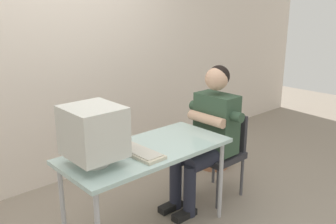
# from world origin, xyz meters

# --- Properties ---
(wall_back) EXTENTS (8.00, 0.10, 3.00)m
(wall_back) POSITION_xyz_m (0.30, 1.40, 1.50)
(wall_back) COLOR beige
(wall_back) RESTS_ON ground_plane
(desk) EXTENTS (1.34, 0.61, 0.75)m
(desk) POSITION_xyz_m (0.00, 0.00, 0.68)
(desk) COLOR #B7B7BC
(desk) RESTS_ON ground_plane
(crt_monitor) EXTENTS (0.36, 0.39, 0.42)m
(crt_monitor) POSITION_xyz_m (-0.44, 0.02, 0.98)
(crt_monitor) COLOR silver
(crt_monitor) RESTS_ON desk
(keyboard) EXTENTS (0.18, 0.45, 0.03)m
(keyboard) POSITION_xyz_m (-0.11, -0.03, 0.76)
(keyboard) COLOR beige
(keyboard) RESTS_ON desk
(office_chair) EXTENTS (0.42, 0.42, 0.81)m
(office_chair) POSITION_xyz_m (0.95, 0.04, 0.47)
(office_chair) COLOR #4C4C51
(office_chair) RESTS_ON ground_plane
(person_seated) EXTENTS (0.73, 0.60, 1.29)m
(person_seated) POSITION_xyz_m (0.76, 0.04, 0.71)
(person_seated) COLOR #334C38
(person_seated) RESTS_ON ground_plane
(potted_plant) EXTENTS (0.58, 0.67, 0.74)m
(potted_plant) POSITION_xyz_m (1.38, 0.49, 0.26)
(potted_plant) COLOR #9E6647
(potted_plant) RESTS_ON ground_plane
(desk_mug) EXTENTS (0.07, 0.09, 0.10)m
(desk_mug) POSITION_xyz_m (-0.13, 0.23, 0.80)
(desk_mug) COLOR red
(desk_mug) RESTS_ON desk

